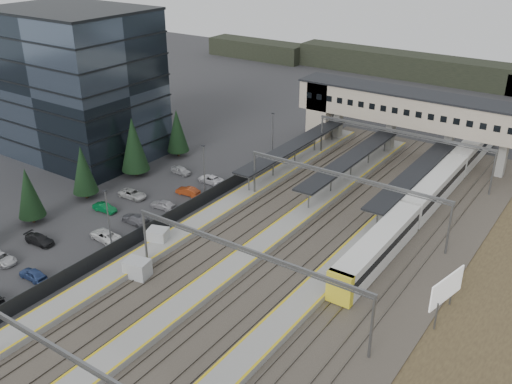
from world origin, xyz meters
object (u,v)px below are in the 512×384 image
Objects in this scene: relay_cabin_near at (137,269)px; relay_cabin_far at (158,237)px; office_building at (78,84)px; train at (435,189)px; billboard at (446,290)px; footbridge at (397,109)px.

relay_cabin_near is 7.23m from relay_cabin_far.
relay_cabin_near is at bearing -32.76° from office_building.
billboard is (9.57, -25.15, 1.25)m from train.
billboard is (65.57, -10.04, -8.89)m from office_building.
billboard is at bearing 22.25° from relay_cabin_near.
relay_cabin_far is at bearing 115.16° from relay_cabin_near.
billboard reaches higher than train.
footbridge is 7.04× the size of billboard.
office_building is 58.88m from train.
footbridge is at bearing 118.64° from billboard.
office_building is 0.41× the size of train.
train is 10.45× the size of billboard.
relay_cabin_far is at bearing -127.71° from train.
train reaches higher than relay_cabin_far.
billboard is at bearing -8.71° from office_building.
relay_cabin_far is 34.21m from billboard.
train is at bearing 110.83° from billboard.
billboard is at bearing 10.04° from relay_cabin_far.
office_building is at bearing 147.24° from relay_cabin_near.
office_building is 4.24× the size of billboard.
office_building is at bearing 153.41° from relay_cabin_far.
billboard is (33.62, 5.95, 2.19)m from relay_cabin_far.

